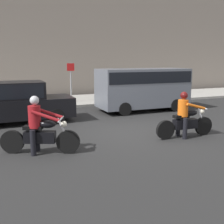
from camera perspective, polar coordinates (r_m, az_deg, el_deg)
name	(u,v)px	position (r m, az deg, el deg)	size (l,w,h in m)	color
ground_plane	(132,132)	(10.08, 4.26, -4.11)	(80.00, 80.00, 0.00)	black
sidewalk_slab	(76,100)	(17.45, -7.62, 2.40)	(40.00, 4.40, 0.14)	#99968E
building_facade	(61,23)	(20.73, -10.54, 17.79)	(40.00, 1.40, 10.35)	slate
motorcycle_with_rider_orange_stripe	(185,119)	(9.54, 15.03, -1.37)	(2.18, 0.70, 1.56)	black
motorcycle_with_rider_crimson	(39,130)	(7.88, -14.97, -3.74)	(2.10, 1.06, 1.63)	black
parked_van_slate_gray	(143,86)	(14.16, 6.46, 5.33)	(4.64, 1.96, 2.16)	slate
parked_sedan_black	(18,102)	(11.94, -19.07, 1.97)	(4.33, 1.82, 1.72)	black
street_sign_post	(71,78)	(16.46, -8.60, 7.03)	(0.44, 0.08, 2.29)	gray
pedestrian_bystander	(97,83)	(17.91, -3.08, 6.16)	(0.34, 0.34, 1.72)	black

